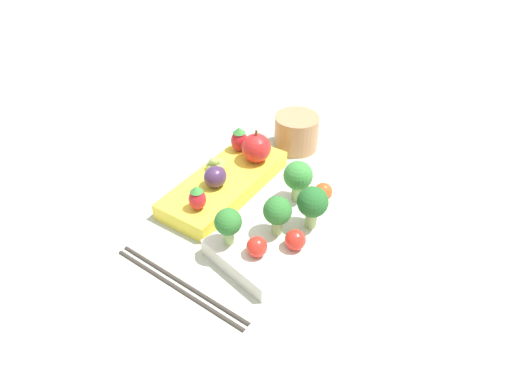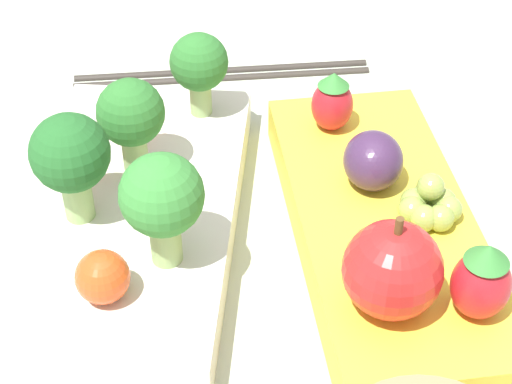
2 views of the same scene
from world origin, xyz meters
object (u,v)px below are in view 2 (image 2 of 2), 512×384
object	(u,v)px
bento_box_fruit	(383,231)
broccoli_floret_2	(199,65)
cherry_tomato_2	(133,102)
strawberry_1	(332,102)
broccoli_floret_1	(131,116)
chopsticks_pair	(222,72)
strawberry_0	(482,281)
broccoli_floret_0	(162,199)
broccoli_floret_3	(71,155)
apple	(392,270)
cherry_tomato_0	(103,277)
bento_box_savoury	(132,217)
grape_cluster	(430,205)
cherry_tomato_1	(74,143)
plum	(373,161)

from	to	relation	value
bento_box_fruit	broccoli_floret_2	bearing A→B (deg)	46.73
cherry_tomato_2	strawberry_1	distance (m)	0.12
broccoli_floret_1	bento_box_fruit	bearing A→B (deg)	-106.88
bento_box_fruit	chopsticks_pair	world-z (taller)	bento_box_fruit
bento_box_fruit	strawberry_0	xyz separation A→B (m)	(-0.07, -0.03, 0.03)
broccoli_floret_0	cherry_tomato_2	bearing A→B (deg)	13.72
broccoli_floret_1	broccoli_floret_3	xyz separation A→B (m)	(-0.04, 0.03, 0.00)
cherry_tomato_2	apple	world-z (taller)	apple
cherry_tomato_0	bento_box_savoury	bearing A→B (deg)	-3.26
broccoli_floret_1	apple	distance (m)	0.17
apple	cherry_tomato_2	bearing A→B (deg)	41.75
broccoli_floret_0	broccoli_floret_2	distance (m)	0.13
chopsticks_pair	bento_box_savoury	bearing A→B (deg)	164.26
bento_box_fruit	grape_cluster	xyz separation A→B (m)	(-0.00, -0.02, 0.02)
bento_box_savoury	strawberry_0	size ratio (longest dim) A/B	5.39
bento_box_savoury	strawberry_1	distance (m)	0.14
broccoli_floret_3	chopsticks_pair	size ratio (longest dim) A/B	0.30
broccoli_floret_0	cherry_tomato_1	size ratio (longest dim) A/B	2.33
strawberry_1	plum	size ratio (longest dim) A/B	1.07
cherry_tomato_1	grape_cluster	distance (m)	0.20
broccoli_floret_3	broccoli_floret_1	bearing A→B (deg)	-33.81
cherry_tomato_0	apple	xyz separation A→B (m)	(-0.01, -0.14, 0.01)
strawberry_0	grape_cluster	world-z (taller)	strawberry_0
cherry_tomato_0	plum	xyz separation A→B (m)	(0.08, -0.14, 0.00)
broccoli_floret_0	cherry_tomato_2	xyz separation A→B (m)	(0.12, 0.03, -0.03)
plum	chopsticks_pair	world-z (taller)	plum
cherry_tomato_2	strawberry_0	bearing A→B (deg)	-131.55
bento_box_savoury	broccoli_floret_0	bearing A→B (deg)	-151.35
broccoli_floret_0	cherry_tomato_2	distance (m)	0.13
bento_box_savoury	bento_box_fruit	bearing A→B (deg)	-95.28
bento_box_fruit	chopsticks_pair	distance (m)	0.20
cherry_tomato_1	grape_cluster	size ratio (longest dim) A/B	0.80
cherry_tomato_1	broccoli_floret_2	bearing A→B (deg)	-54.56
cherry_tomato_0	chopsticks_pair	xyz separation A→B (m)	(0.23, -0.05, -0.03)
bento_box_fruit	cherry_tomato_0	world-z (taller)	cherry_tomato_0
bento_box_fruit	grape_cluster	bearing A→B (deg)	-97.01
broccoli_floret_1	plum	bearing A→B (deg)	-97.06
cherry_tomato_1	broccoli_floret_0	bearing A→B (deg)	-143.66
chopsticks_pair	grape_cluster	bearing A→B (deg)	-147.28
strawberry_0	strawberry_1	size ratio (longest dim) A/B	1.12
cherry_tomato_2	strawberry_1	xyz separation A→B (m)	(-0.01, -0.12, 0.01)
broccoli_floret_1	broccoli_floret_2	world-z (taller)	broccoli_floret_1
broccoli_floret_1	chopsticks_pair	size ratio (longest dim) A/B	0.28
plum	apple	bearing A→B (deg)	179.07
broccoli_floret_2	grape_cluster	bearing A→B (deg)	-128.53
strawberry_1	plum	distance (m)	0.06
broccoli_floret_2	cherry_tomato_0	size ratio (longest dim) A/B	2.02
cherry_tomato_0	bento_box_fruit	bearing A→B (deg)	-68.18
broccoli_floret_1	plum	xyz separation A→B (m)	(-0.02, -0.13, -0.02)
broccoli_floret_2	plum	bearing A→B (deg)	-126.24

